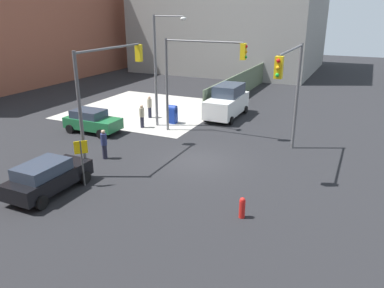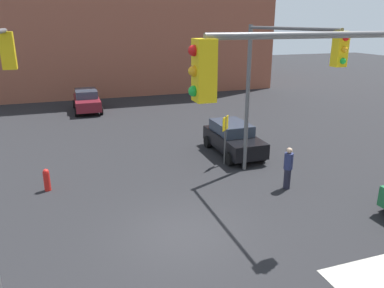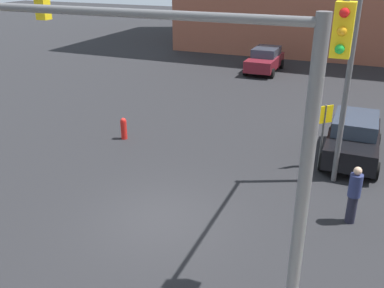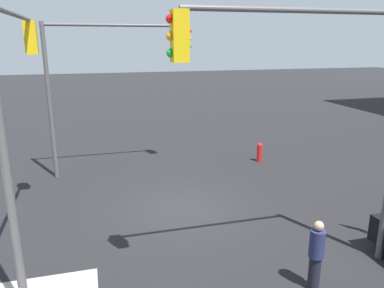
# 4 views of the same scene
# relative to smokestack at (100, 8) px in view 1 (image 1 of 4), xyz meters

# --- Properties ---
(ground_plane) EXTENTS (120.00, 120.00, 0.00)m
(ground_plane) POSITION_rel_smokestack_xyz_m (-30.45, -30.00, -8.51)
(ground_plane) COLOR black
(sidewalk_corner) EXTENTS (12.00, 12.00, 0.01)m
(sidewalk_corner) POSITION_rel_smokestack_xyz_m (-21.45, -21.00, -8.50)
(sidewalk_corner) COLOR #ADA89E
(sidewalk_corner) RESTS_ON ground
(construction_fence) EXTENTS (22.94, 0.12, 2.40)m
(construction_fence) POSITION_rel_smokestack_xyz_m (-10.98, -26.80, -7.31)
(construction_fence) COLOR #56664C
(construction_fence) RESTS_ON ground
(building_loft_east) EXTENTS (20.00, 24.00, 16.01)m
(building_loft_east) POSITION_rel_smokestack_xyz_m (5.55, -19.43, -0.50)
(building_loft_east) COLOR gray
(building_loft_east) RESTS_ON ground
(smokestack) EXTENTS (1.80, 1.80, 17.02)m
(smokestack) POSITION_rel_smokestack_xyz_m (0.00, 0.00, 0.00)
(smokestack) COLOR brown
(smokestack) RESTS_ON ground
(traffic_signal_nw_corner) EXTENTS (5.94, 0.36, 6.50)m
(traffic_signal_nw_corner) POSITION_rel_smokestack_xyz_m (-32.67, -25.50, -3.85)
(traffic_signal_nw_corner) COLOR #59595B
(traffic_signal_nw_corner) RESTS_ON ground
(traffic_signal_se_corner) EXTENTS (6.20, 0.36, 6.50)m
(traffic_signal_se_corner) POSITION_rel_smokestack_xyz_m (-28.35, -34.50, -3.83)
(traffic_signal_se_corner) COLOR #59595B
(traffic_signal_se_corner) RESTS_ON ground
(traffic_signal_ne_corner) EXTENTS (0.36, 5.84, 6.50)m
(traffic_signal_ne_corner) POSITION_rel_smokestack_xyz_m (-25.95, -27.74, -3.86)
(traffic_signal_ne_corner) COLOR #59595B
(traffic_signal_ne_corner) RESTS_ON ground
(street_lamp_corner) EXTENTS (0.58, 2.67, 8.00)m
(street_lamp_corner) POSITION_rel_smokestack_xyz_m (-25.28, -24.57, -3.81)
(street_lamp_corner) COLOR slate
(street_lamp_corner) RESTS_ON ground
(warning_sign_two_way) EXTENTS (0.48, 0.48, 2.40)m
(warning_sign_two_way) POSITION_rel_smokestack_xyz_m (-35.85, -26.13, -6.87)
(warning_sign_two_way) COLOR #4C4C4C
(warning_sign_two_way) RESTS_ON ground
(mailbox_blue) EXTENTS (0.56, 0.64, 1.43)m
(mailbox_blue) POSITION_rel_smokestack_xyz_m (-24.25, -25.00, -7.74)
(mailbox_blue) COLOR navy
(mailbox_blue) RESTS_ON ground
(fire_hydrant) EXTENTS (0.26, 0.26, 0.94)m
(fire_hydrant) POSITION_rel_smokestack_xyz_m (-35.45, -34.20, -8.02)
(fire_hydrant) COLOR red
(fire_hydrant) RESTS_ON ground
(sedan_black) EXTENTS (4.25, 2.02, 1.62)m
(sedan_black) POSITION_rel_smokestack_xyz_m (-37.15, -25.09, -7.66)
(sedan_black) COLOR black
(sedan_black) RESTS_ON ground
(sedan_green) EXTENTS (2.02, 4.00, 1.62)m
(sedan_green) POSITION_rel_smokestack_xyz_m (-28.67, -20.83, -7.67)
(sedan_green) COLOR #1E6638
(sedan_green) RESTS_ON ground
(van_white_delivery) EXTENTS (5.40, 2.32, 2.62)m
(van_white_delivery) POSITION_rel_smokestack_xyz_m (-20.76, -28.20, -7.23)
(van_white_delivery) COLOR white
(van_white_delivery) RESTS_ON ground
(pedestrian_crossing) EXTENTS (0.36, 0.36, 1.79)m
(pedestrian_crossing) POSITION_rel_smokestack_xyz_m (-23.65, -22.60, -7.57)
(pedestrian_crossing) COLOR #9E937A
(pedestrian_crossing) RESTS_ON ground
(pedestrian_waiting) EXTENTS (0.36, 0.36, 1.74)m
(pedestrian_waiting) POSITION_rel_smokestack_xyz_m (-26.25, -23.50, -7.60)
(pedestrian_waiting) COLOR #9E937A
(pedestrian_waiting) RESTS_ON ground
(pedestrian_walking_north) EXTENTS (0.36, 0.36, 1.78)m
(pedestrian_walking_north) POSITION_rel_smokestack_xyz_m (-32.45, -24.80, -7.58)
(pedestrian_walking_north) COLOR navy
(pedestrian_walking_north) RESTS_ON ground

